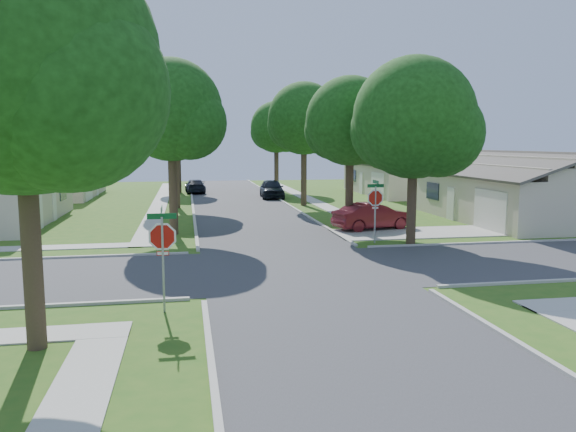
{
  "coord_description": "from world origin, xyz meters",
  "views": [
    {
      "loc": [
        -4.01,
        -20.32,
        4.72
      ],
      "look_at": [
        0.24,
        3.12,
        1.6
      ],
      "focal_mm": 35.0,
      "sensor_mm": 36.0,
      "label": 1
    }
  ],
  "objects_px": {
    "tree_w_mid": "(176,118)",
    "car_curb_east": "(272,189)",
    "tree_w_far": "(178,134)",
    "car_curb_west": "(195,186)",
    "house_ne_near": "(517,195)",
    "car_driveway": "(373,216)",
    "tree_w_near": "(172,115)",
    "tree_sw_corner": "(24,71)",
    "tree_e_mid": "(305,122)",
    "tree_e_near": "(351,125)",
    "stop_sign_sw": "(163,241)",
    "stop_sign_ne": "(375,200)",
    "tree_e_far": "(277,130)",
    "house_nw_far": "(48,179)",
    "tree_ne_corner": "(415,123)",
    "house_ne_far": "(405,177)"
  },
  "relations": [
    {
      "from": "tree_w_near",
      "to": "car_driveway",
      "type": "distance_m",
      "value": 11.93
    },
    {
      "from": "tree_e_mid",
      "to": "tree_w_mid",
      "type": "bearing_deg",
      "value": 180.0
    },
    {
      "from": "tree_e_mid",
      "to": "car_driveway",
      "type": "bearing_deg",
      "value": -84.24
    },
    {
      "from": "tree_w_far",
      "to": "car_curb_west",
      "type": "distance_m",
      "value": 5.14
    },
    {
      "from": "stop_sign_sw",
      "to": "car_curb_east",
      "type": "bearing_deg",
      "value": 76.1
    },
    {
      "from": "tree_e_far",
      "to": "house_ne_near",
      "type": "relative_size",
      "value": 0.64
    },
    {
      "from": "house_ne_far",
      "to": "stop_sign_ne",
      "type": "bearing_deg",
      "value": -114.93
    },
    {
      "from": "tree_w_near",
      "to": "tree_e_mid",
      "type": "bearing_deg",
      "value": 51.92
    },
    {
      "from": "stop_sign_ne",
      "to": "house_ne_far",
      "type": "distance_m",
      "value": 26.8
    },
    {
      "from": "tree_e_near",
      "to": "house_ne_far",
      "type": "relative_size",
      "value": 0.61
    },
    {
      "from": "tree_w_mid",
      "to": "car_curb_east",
      "type": "height_order",
      "value": "tree_w_mid"
    },
    {
      "from": "stop_sign_sw",
      "to": "tree_ne_corner",
      "type": "distance_m",
      "value": 14.64
    },
    {
      "from": "stop_sign_ne",
      "to": "tree_ne_corner",
      "type": "distance_m",
      "value": 3.96
    },
    {
      "from": "tree_e_near",
      "to": "house_nw_far",
      "type": "xyz_separation_m",
      "value": [
        -20.74,
        22.99,
        -4.13
      ]
    },
    {
      "from": "stop_sign_sw",
      "to": "tree_w_near",
      "type": "xyz_separation_m",
      "value": [
        0.06,
        13.71,
        4.08
      ]
    },
    {
      "from": "tree_sw_corner",
      "to": "house_ne_near",
      "type": "height_order",
      "value": "tree_sw_corner"
    },
    {
      "from": "house_ne_near",
      "to": "tree_w_far",
      "type": "bearing_deg",
      "value": 131.9
    },
    {
      "from": "stop_sign_sw",
      "to": "house_ne_near",
      "type": "xyz_separation_m",
      "value": [
        20.69,
        15.7,
        -0.51
      ]
    },
    {
      "from": "tree_w_mid",
      "to": "tree_sw_corner",
      "type": "relative_size",
      "value": 1.0
    },
    {
      "from": "tree_ne_corner",
      "to": "car_driveway",
      "type": "distance_m",
      "value": 6.63
    },
    {
      "from": "stop_sign_ne",
      "to": "tree_w_near",
      "type": "height_order",
      "value": "tree_w_near"
    },
    {
      "from": "tree_w_far",
      "to": "tree_ne_corner",
      "type": "height_order",
      "value": "tree_ne_corner"
    },
    {
      "from": "tree_ne_corner",
      "to": "car_curb_west",
      "type": "distance_m",
      "value": 30.95
    },
    {
      "from": "stop_sign_ne",
      "to": "tree_sw_corner",
      "type": "bearing_deg",
      "value": -136.06
    },
    {
      "from": "house_ne_near",
      "to": "house_ne_far",
      "type": "relative_size",
      "value": 1.0
    },
    {
      "from": "tree_e_far",
      "to": "car_curb_west",
      "type": "bearing_deg",
      "value": -174.38
    },
    {
      "from": "stop_sign_ne",
      "to": "tree_e_near",
      "type": "bearing_deg",
      "value": 89.32
    },
    {
      "from": "tree_ne_corner",
      "to": "car_curb_west",
      "type": "relative_size",
      "value": 1.96
    },
    {
      "from": "tree_sw_corner",
      "to": "car_curb_east",
      "type": "bearing_deg",
      "value": 72.73
    },
    {
      "from": "house_ne_near",
      "to": "car_curb_east",
      "type": "relative_size",
      "value": 2.89
    },
    {
      "from": "tree_w_near",
      "to": "tree_ne_corner",
      "type": "xyz_separation_m",
      "value": [
        11.0,
        -4.8,
        -0.52
      ]
    },
    {
      "from": "stop_sign_ne",
      "to": "tree_e_far",
      "type": "distance_m",
      "value": 29.57
    },
    {
      "from": "tree_ne_corner",
      "to": "house_ne_far",
      "type": "xyz_separation_m",
      "value": [
        9.63,
        24.79,
        -4.08
      ]
    },
    {
      "from": "tree_w_near",
      "to": "car_curb_east",
      "type": "relative_size",
      "value": 1.91
    },
    {
      "from": "tree_e_near",
      "to": "car_curb_east",
      "type": "bearing_deg",
      "value": 94.87
    },
    {
      "from": "tree_w_far",
      "to": "tree_sw_corner",
      "type": "relative_size",
      "value": 0.84
    },
    {
      "from": "house_ne_near",
      "to": "car_driveway",
      "type": "bearing_deg",
      "value": -167.06
    },
    {
      "from": "tree_w_far",
      "to": "car_curb_west",
      "type": "relative_size",
      "value": 1.82
    },
    {
      "from": "stop_sign_sw",
      "to": "stop_sign_ne",
      "type": "height_order",
      "value": "same"
    },
    {
      "from": "stop_sign_sw",
      "to": "tree_w_near",
      "type": "bearing_deg",
      "value": 89.77
    },
    {
      "from": "tree_w_near",
      "to": "tree_sw_corner",
      "type": "xyz_separation_m",
      "value": [
        -2.79,
        -16.0,
        0.15
      ]
    },
    {
      "from": "tree_w_near",
      "to": "tree_sw_corner",
      "type": "distance_m",
      "value": 16.24
    },
    {
      "from": "house_ne_far",
      "to": "car_curb_east",
      "type": "xyz_separation_m",
      "value": [
        -12.79,
        -1.77,
        -0.71
      ]
    },
    {
      "from": "tree_w_far",
      "to": "tree_ne_corner",
      "type": "relative_size",
      "value": 0.93
    },
    {
      "from": "tree_ne_corner",
      "to": "house_nw_far",
      "type": "xyz_separation_m",
      "value": [
        -22.35,
        27.79,
        -4.08
      ]
    },
    {
      "from": "tree_e_near",
      "to": "tree_sw_corner",
      "type": "xyz_separation_m",
      "value": [
        -12.19,
        -16.0,
        0.62
      ]
    },
    {
      "from": "tree_e_near",
      "to": "tree_e_far",
      "type": "bearing_deg",
      "value": 90.0
    },
    {
      "from": "tree_w_far",
      "to": "tree_ne_corner",
      "type": "bearing_deg",
      "value": -69.72
    },
    {
      "from": "house_ne_far",
      "to": "car_curb_west",
      "type": "relative_size",
      "value": 3.08
    },
    {
      "from": "house_ne_far",
      "to": "car_driveway",
      "type": "xyz_separation_m",
      "value": [
        -9.99,
        -20.3,
        -0.78
      ]
    }
  ]
}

